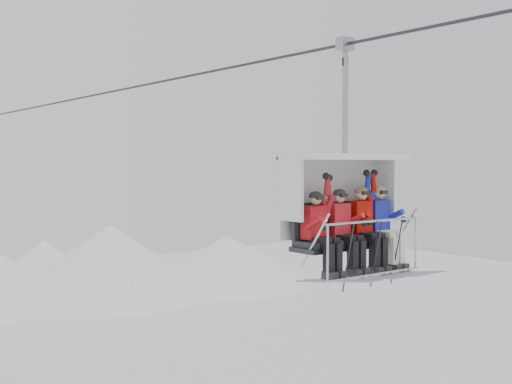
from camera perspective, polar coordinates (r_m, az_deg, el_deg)
haul_cable at (r=13.12m, az=0.00°, el=11.45°), size 0.06×50.00×0.06m
chairlift_carrier at (r=11.21m, az=7.42°, el=-0.56°), size 2.33×1.17×3.98m
skier_far_left at (r=10.49m, az=5.65°, el=-3.45°), size 0.37×1.69×1.51m
skier_center_left at (r=10.88m, az=7.74°, el=-3.19°), size 0.38×1.69×1.55m
skier_center_right at (r=11.27m, az=9.63°, el=-2.93°), size 0.40×1.69×1.60m
skier_far_right at (r=11.61m, az=11.18°, el=-2.78°), size 0.40×1.69×1.60m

